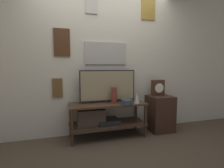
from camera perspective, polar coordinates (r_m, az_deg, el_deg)
name	(u,v)px	position (r m, az deg, el deg)	size (l,w,h in m)	color
ground_plane	(112,143)	(2.90, 0.15, -18.72)	(12.00, 12.00, 0.00)	#4C3D2D
wall_back	(104,58)	(3.16, -2.74, 8.57)	(6.40, 0.08, 2.70)	beige
media_console	(101,116)	(2.98, -3.46, -10.47)	(1.28, 0.45, 0.58)	#422D1E
television	(108,86)	(3.01, -1.37, -0.54)	(0.97, 0.05, 0.56)	black
vase_wide_bowl	(127,102)	(2.88, 4.86, -5.87)	(0.18, 0.18, 0.08)	#2D4251
vase_tall_ceramic	(114,95)	(2.96, 0.68, -3.62)	(0.10, 0.10, 0.27)	brown
vase_slim_bronze	(137,98)	(2.97, 8.13, -4.62)	(0.09, 0.09, 0.17)	beige
side_table	(160,113)	(3.43, 15.36, -9.17)	(0.42, 0.43, 0.66)	#382319
mantel_clock	(158,88)	(3.39, 14.73, -1.19)	(0.23, 0.11, 0.29)	#422819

